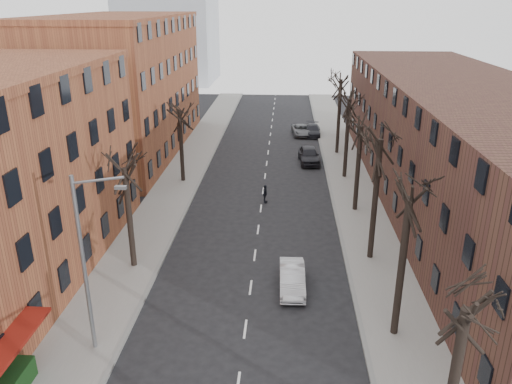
# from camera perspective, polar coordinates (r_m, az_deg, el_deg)

# --- Properties ---
(sidewalk_left) EXTENTS (4.00, 90.00, 0.15)m
(sidewalk_left) POSITION_cam_1_polar(r_m,az_deg,el_deg) (48.25, -8.55, 1.69)
(sidewalk_left) COLOR gray
(sidewalk_left) RESTS_ON ground
(sidewalk_right) EXTENTS (4.00, 90.00, 0.15)m
(sidewalk_right) POSITION_cam_1_polar(r_m,az_deg,el_deg) (47.64, 10.65, 1.30)
(sidewalk_right) COLOR gray
(sidewalk_right) RESTS_ON ground
(building_left_far) EXTENTS (12.00, 28.00, 14.00)m
(building_left_far) POSITION_cam_1_polar(r_m,az_deg,el_deg) (57.09, -15.14, 11.42)
(building_left_far) COLOR brown
(building_left_far) RESTS_ON ground
(building_right) EXTENTS (12.00, 50.00, 10.00)m
(building_right) POSITION_cam_1_polar(r_m,az_deg,el_deg) (43.35, 22.44, 4.89)
(building_right) COLOR #4A2D22
(building_right) RESTS_ON ground
(tree_right_b) EXTENTS (5.20, 5.20, 10.80)m
(tree_right_b) POSITION_cam_1_polar(r_m,az_deg,el_deg) (27.39, 15.44, -15.43)
(tree_right_b) COLOR black
(tree_right_b) RESTS_ON ground
(tree_right_c) EXTENTS (5.20, 5.20, 11.60)m
(tree_right_c) POSITION_cam_1_polar(r_m,az_deg,el_deg) (34.02, 12.85, -7.43)
(tree_right_c) COLOR black
(tree_right_c) RESTS_ON ground
(tree_right_d) EXTENTS (5.20, 5.20, 10.00)m
(tree_right_d) POSITION_cam_1_polar(r_m,az_deg,el_deg) (41.15, 11.20, -2.10)
(tree_right_d) COLOR black
(tree_right_d) RESTS_ON ground
(tree_right_e) EXTENTS (5.20, 5.20, 10.80)m
(tree_right_e) POSITION_cam_1_polar(r_m,az_deg,el_deg) (48.55, 10.04, 1.63)
(tree_right_e) COLOR black
(tree_right_e) RESTS_ON ground
(tree_right_f) EXTENTS (5.20, 5.20, 11.60)m
(tree_right_f) POSITION_cam_1_polar(r_m,az_deg,el_deg) (56.11, 9.20, 4.36)
(tree_right_f) COLOR black
(tree_right_f) RESTS_ON ground
(tree_left_a) EXTENTS (5.20, 5.20, 9.50)m
(tree_left_a) POSITION_cam_1_polar(r_m,az_deg,el_deg) (33.17, -13.72, -8.30)
(tree_left_a) COLOR black
(tree_left_a) RESTS_ON ground
(tree_left_b) EXTENTS (5.20, 5.20, 9.50)m
(tree_left_b) POSITION_cam_1_polar(r_m,az_deg,el_deg) (47.28, -8.31, 1.19)
(tree_left_b) COLOR black
(tree_left_b) RESTS_ON ground
(streetlight) EXTENTS (2.45, 0.22, 9.03)m
(streetlight) POSITION_cam_1_polar(r_m,az_deg,el_deg) (24.05, -18.81, -7.20)
(streetlight) COLOR slate
(streetlight) RESTS_ON ground
(silver_sedan) EXTENTS (1.55, 4.21, 1.38)m
(silver_sedan) POSITION_cam_1_polar(r_m,az_deg,el_deg) (29.77, 4.16, -9.80)
(silver_sedan) COLOR #B4B6BC
(silver_sedan) RESTS_ON ground
(parked_car_near) EXTENTS (2.36, 5.07, 1.68)m
(parked_car_near) POSITION_cam_1_polar(r_m,az_deg,el_deg) (52.30, 6.08, 4.23)
(parked_car_near) COLOR black
(parked_car_near) RESTS_ON ground
(parked_car_mid) EXTENTS (1.96, 4.57, 1.31)m
(parked_car_mid) POSITION_cam_1_polar(r_m,az_deg,el_deg) (63.26, 6.51, 7.03)
(parked_car_mid) COLOR black
(parked_car_mid) RESTS_ON ground
(parked_car_far) EXTENTS (2.51, 4.72, 1.26)m
(parked_car_far) POSITION_cam_1_polar(r_m,az_deg,el_deg) (63.21, 5.19, 7.04)
(parked_car_far) COLOR slate
(parked_car_far) RESTS_ON ground
(pedestrian_crossing) EXTENTS (0.50, 0.96, 1.57)m
(pedestrian_crossing) POSITION_cam_1_polar(r_m,az_deg,el_deg) (41.65, 1.04, -0.22)
(pedestrian_crossing) COLOR black
(pedestrian_crossing) RESTS_ON ground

